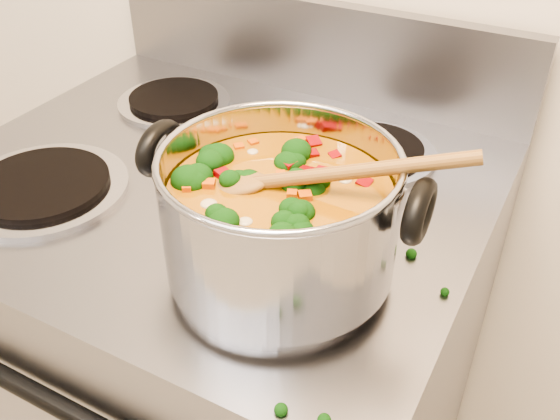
% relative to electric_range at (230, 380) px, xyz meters
% --- Properties ---
extents(electric_range, '(0.76, 0.68, 1.08)m').
position_rel_electric_range_xyz_m(electric_range, '(0.00, 0.00, 0.00)').
color(electric_range, gray).
rests_on(electric_range, ground).
extents(stockpot, '(0.31, 0.25, 0.15)m').
position_rel_electric_range_xyz_m(stockpot, '(0.18, -0.15, 0.54)').
color(stockpot, '#A5A5AD').
rests_on(stockpot, electric_range).
extents(wooden_spoon, '(0.27, 0.11, 0.09)m').
position_rel_electric_range_xyz_m(wooden_spoon, '(0.20, -0.14, 0.58)').
color(wooden_spoon, olive).
rests_on(wooden_spoon, stockpot).
extents(cooktop_crumbs, '(0.35, 0.21, 0.01)m').
position_rel_electric_range_xyz_m(cooktop_crumbs, '(0.23, -0.18, 0.46)').
color(cooktop_crumbs, black).
rests_on(cooktop_crumbs, electric_range).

